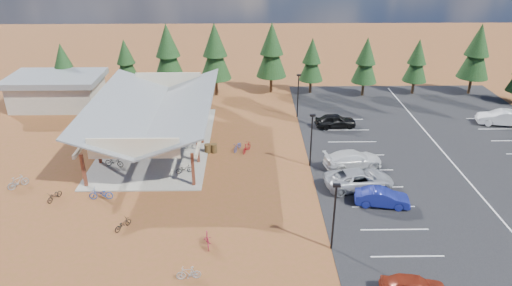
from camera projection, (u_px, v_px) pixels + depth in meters
name	position (u px, v px, depth m)	size (l,w,h in m)	color
ground	(257.00, 177.00, 40.53)	(140.00, 140.00, 0.00)	brown
asphalt_lot	(449.00, 159.00, 43.51)	(27.00, 44.00, 0.04)	black
concrete_pad	(158.00, 143.00, 46.67)	(10.60, 18.60, 0.10)	gray
bike_pavilion	(154.00, 109.00, 45.04)	(11.65, 19.40, 4.97)	#502917
outbuilding	(57.00, 90.00, 55.52)	(11.00, 7.00, 3.90)	#ADA593
lamp_post_0	(334.00, 212.00, 30.31)	(0.50, 0.25, 5.14)	black
lamp_post_1	(311.00, 137.00, 41.13)	(0.50, 0.25, 5.14)	black
lamp_post_2	(298.00, 93.00, 51.95)	(0.50, 0.25, 5.14)	black
trash_bin_0	(208.00, 148.00, 44.66)	(0.60, 0.60, 0.90)	#473319
trash_bin_1	(214.00, 148.00, 44.71)	(0.60, 0.60, 0.90)	#473319
pine_0	(63.00, 64.00, 57.90)	(2.98, 2.98, 6.94)	#382314
pine_1	(126.00, 61.00, 59.03)	(3.07, 3.07, 7.15)	#382314
pine_2	(168.00, 53.00, 57.48)	(4.01, 4.01, 9.33)	#382314
pine_3	(215.00, 52.00, 57.56)	(4.03, 4.03, 9.39)	#382314
pine_4	(272.00, 50.00, 58.70)	(3.96, 3.96, 9.21)	#382314
pine_5	(312.00, 60.00, 58.93)	(3.15, 3.15, 7.34)	#382314
pine_6	(366.00, 61.00, 57.90)	(3.28, 3.28, 7.65)	#382314
pine_7	(417.00, 61.00, 58.67)	(3.12, 3.12, 7.26)	#382314
pine_8	(477.00, 52.00, 58.11)	(3.95, 3.95, 9.20)	#382314
bike_0	(114.00, 162.00, 41.87)	(0.63, 1.79, 0.94)	black
bike_1	(131.00, 140.00, 45.90)	(0.51, 1.80, 1.08)	#9FA0A7
bike_2	(140.00, 124.00, 49.80)	(0.65, 1.87, 0.98)	navy
bike_3	(162.00, 113.00, 52.67)	(0.49, 1.75, 1.05)	maroon
bike_4	(184.00, 169.00, 40.82)	(0.54, 1.54, 0.81)	black
bike_5	(190.00, 144.00, 45.14)	(0.51, 1.82, 1.09)	#93949B
bike_6	(196.00, 124.00, 49.85)	(0.57, 1.63, 0.86)	#104693
bike_7	(191.00, 120.00, 50.83)	(0.47, 1.67, 1.00)	maroon
bike_8	(55.00, 196.00, 36.95)	(0.55, 1.57, 0.83)	black
bike_9	(18.00, 182.00, 38.65)	(0.51, 1.82, 1.09)	gray
bike_10	(101.00, 194.00, 37.01)	(0.67, 1.92, 1.01)	#113A9A
bike_11	(207.00, 240.00, 31.60)	(0.49, 1.74, 1.05)	maroon
bike_12	(123.00, 224.00, 33.45)	(0.54, 1.54, 0.81)	black
bike_13	(189.00, 273.00, 28.64)	(0.45, 1.59, 0.95)	gray
bike_14	(238.00, 146.00, 45.12)	(0.58, 1.67, 0.88)	#273894
bike_15	(247.00, 147.00, 44.74)	(0.47, 1.68, 1.01)	maroon
car_0	(414.00, 286.00, 27.26)	(1.58, 3.93, 1.34)	maroon
car_1	(382.00, 198.00, 36.08)	(1.49, 4.27, 1.41)	navy
car_2	(359.00, 179.00, 38.49)	(2.69, 5.83, 1.62)	#9DA0A6
car_3	(353.00, 159.00, 41.82)	(2.19, 5.40, 1.57)	silver
car_4	(335.00, 121.00, 50.09)	(1.79, 4.45, 1.52)	black
car_9	(501.00, 118.00, 50.72)	(1.75, 5.01, 1.65)	silver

